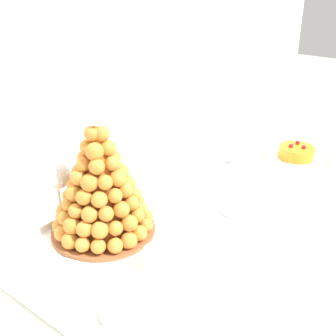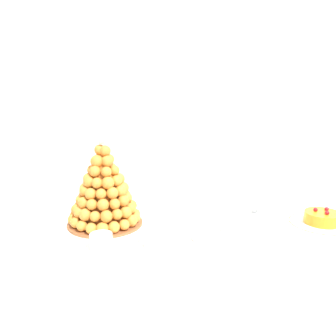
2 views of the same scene
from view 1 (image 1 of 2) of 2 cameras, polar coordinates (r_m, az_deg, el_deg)
buffet_table at (r=1.25m, az=5.40°, el=-7.25°), size 1.57×0.80×0.75m
serving_tray at (r=1.01m, az=-3.12°, el=-9.00°), size 0.61×0.40×0.02m
croquembouche at (r=0.98m, az=-8.83°, el=-2.52°), size 0.24×0.24×0.30m
dessert_cup_left at (r=0.80m, az=-6.97°, el=-17.36°), size 0.06×0.06×0.05m
dessert_cup_mid_left at (r=0.90m, az=-1.29°, el=-12.07°), size 0.06×0.06×0.05m
dessert_cup_centre at (r=0.98m, az=4.86°, el=-8.16°), size 0.06×0.06×0.05m
dessert_cup_mid_right at (r=1.10m, az=8.69°, el=-4.64°), size 0.06×0.06×0.05m
macaron_goblet at (r=1.34m, az=8.32°, el=6.42°), size 0.11×0.11×0.25m
fruit_tart_plate at (r=1.46m, az=16.48°, el=1.66°), size 0.22×0.22×0.06m
wine_glass at (r=1.04m, az=-14.41°, el=-1.21°), size 0.07×0.07×0.17m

